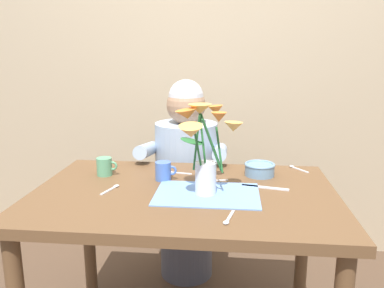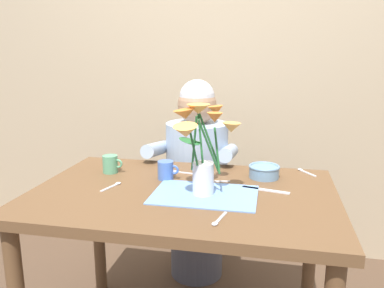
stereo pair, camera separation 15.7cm
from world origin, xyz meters
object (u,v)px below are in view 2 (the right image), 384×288
object	(u,v)px
ceramic_bowl	(264,171)
flower_vase	(201,143)
tea_cup	(166,170)
seated_person	(197,183)
dinner_knife	(266,190)
ceramic_mug	(111,164)

from	to	relation	value
ceramic_bowl	flower_vase	bearing A→B (deg)	-130.31
flower_vase	tea_cup	world-z (taller)	flower_vase
seated_person	tea_cup	distance (m)	0.54
seated_person	flower_vase	size ratio (longest dim) A/B	3.27
flower_vase	ceramic_bowl	distance (m)	0.40
dinner_knife	ceramic_mug	size ratio (longest dim) A/B	2.04
seated_person	flower_vase	bearing A→B (deg)	-78.08
ceramic_mug	tea_cup	world-z (taller)	same
ceramic_mug	flower_vase	bearing A→B (deg)	-24.15
seated_person	dinner_knife	bearing A→B (deg)	-55.43
flower_vase	ceramic_mug	bearing A→B (deg)	155.85
flower_vase	dinner_knife	bearing A→B (deg)	23.10
flower_vase	dinner_knife	distance (m)	0.33
seated_person	tea_cup	size ratio (longest dim) A/B	12.20
ceramic_bowl	ceramic_mug	distance (m)	0.69
seated_person	ceramic_mug	size ratio (longest dim) A/B	12.20
flower_vase	ceramic_bowl	bearing A→B (deg)	49.69
flower_vase	ceramic_mug	xyz separation A→B (m)	(-0.46, 0.20, -0.17)
ceramic_bowl	dinner_knife	distance (m)	0.17
dinner_knife	tea_cup	size ratio (longest dim) A/B	2.04
flower_vase	tea_cup	size ratio (longest dim) A/B	3.73
seated_person	tea_cup	xyz separation A→B (m)	(-0.04, -0.49, 0.22)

